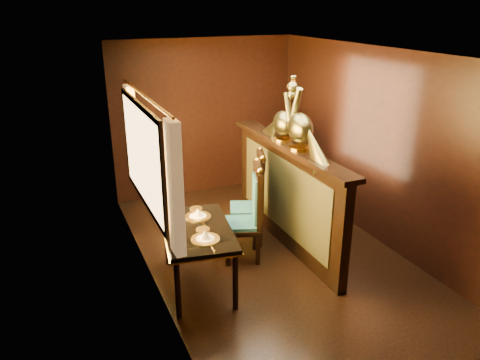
{
  "coord_description": "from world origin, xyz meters",
  "views": [
    {
      "loc": [
        -2.44,
        -4.54,
        3.01
      ],
      "look_at": [
        -0.35,
        0.27,
        1.0
      ],
      "focal_mm": 35.0,
      "sensor_mm": 36.0,
      "label": 1
    }
  ],
  "objects": [
    {
      "name": "ground",
      "position": [
        0.0,
        0.0,
        0.0
      ],
      "size": [
        5.0,
        5.0,
        0.0
      ],
      "primitive_type": "plane",
      "color": "black",
      "rests_on": "ground"
    },
    {
      "name": "room_shell",
      "position": [
        -0.09,
        0.02,
        1.58
      ],
      "size": [
        3.04,
        5.04,
        2.52
      ],
      "color": "black",
      "rests_on": "ground"
    },
    {
      "name": "partition",
      "position": [
        0.32,
        0.3,
        0.71
      ],
      "size": [
        0.26,
        2.7,
        1.36
      ],
      "color": "black",
      "rests_on": "ground"
    },
    {
      "name": "dining_table",
      "position": [
        -1.05,
        -0.18,
        0.64
      ],
      "size": [
        0.92,
        1.31,
        0.91
      ],
      "rotation": [
        0.0,
        0.0,
        -0.17
      ],
      "color": "black",
      "rests_on": "ground"
    },
    {
      "name": "chair_left",
      "position": [
        -0.25,
        0.14,
        0.65
      ],
      "size": [
        0.58,
        0.59,
        1.25
      ],
      "rotation": [
        0.0,
        0.0,
        -0.34
      ],
      "color": "black",
      "rests_on": "ground"
    },
    {
      "name": "chair_right",
      "position": [
        -0.03,
        0.52,
        0.65
      ],
      "size": [
        0.59,
        0.6,
        1.25
      ],
      "rotation": [
        0.0,
        0.0,
        -0.37
      ],
      "color": "black",
      "rests_on": "ground"
    },
    {
      "name": "peacock_left",
      "position": [
        0.33,
        0.05,
        1.78
      ],
      "size": [
        0.27,
        0.71,
        0.85
      ],
      "primitive_type": null,
      "color": "#184931",
      "rests_on": "partition"
    },
    {
      "name": "peacock_right",
      "position": [
        0.33,
        0.46,
        1.73
      ],
      "size": [
        0.23,
        0.62,
        0.73
      ],
      "primitive_type": null,
      "color": "#184931",
      "rests_on": "partition"
    }
  ]
}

